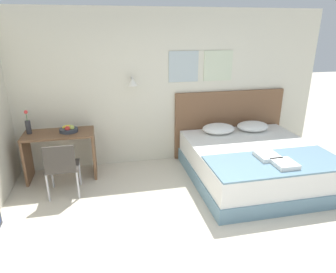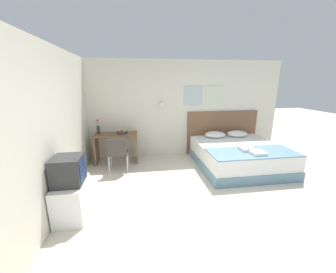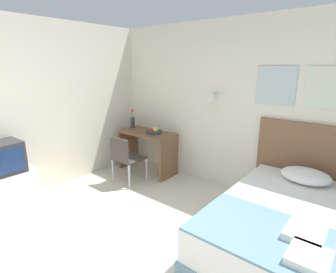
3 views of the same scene
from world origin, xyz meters
name	(u,v)px [view 1 (image 1 of 3)]	position (x,y,z in m)	size (l,w,h in m)	color
ground_plane	(210,252)	(0.00, 0.00, 0.00)	(24.00, 24.00, 0.00)	beige
wall_back	(164,89)	(0.01, 2.59, 1.33)	(5.82, 0.31, 2.65)	beige
bed	(254,164)	(1.25, 1.46, 0.28)	(1.98, 2.08, 0.57)	#66899E
headboard	(229,123)	(1.25, 2.53, 0.62)	(2.10, 0.06, 1.24)	brown
pillow_left	(219,129)	(0.92, 2.23, 0.65)	(0.58, 0.46, 0.16)	white
pillow_right	(253,126)	(1.58, 2.23, 0.65)	(0.58, 0.46, 0.16)	white
throw_blanket	(277,162)	(1.25, 0.86, 0.58)	(1.92, 0.83, 0.02)	#66899E
folded_towel_near_foot	(267,156)	(1.19, 1.00, 0.62)	(0.29, 0.33, 0.06)	white
folded_towel_mid_bed	(285,164)	(1.28, 0.71, 0.62)	(0.28, 0.32, 0.06)	white
desk	(60,147)	(-1.77, 2.22, 0.53)	(1.08, 0.53, 0.77)	brown
desk_chair	(62,165)	(-1.68, 1.58, 0.49)	(0.45, 0.45, 0.83)	#3D3833
fruit_bowl	(69,129)	(-1.61, 2.23, 0.81)	(0.29, 0.29, 0.11)	#333842
flower_vase	(28,125)	(-2.21, 2.28, 0.91)	(0.08, 0.08, 0.38)	#333338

